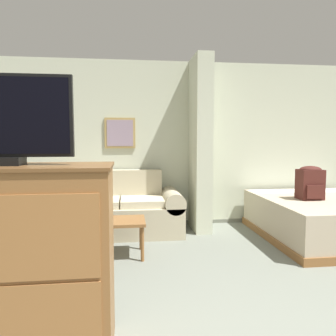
{
  "coord_description": "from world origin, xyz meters",
  "views": [
    {
      "loc": [
        -0.99,
        -1.47,
        1.38
      ],
      "look_at": [
        -0.54,
        2.23,
        1.05
      ],
      "focal_mm": 35.0,
      "sensor_mm": 36.0,
      "label": 1
    }
  ],
  "objects_px": {
    "tv_dresser": "(6,264)",
    "tv": "(0,120)",
    "bed": "(323,218)",
    "couch": "(120,211)",
    "backpack": "(310,182)",
    "coffee_table": "(112,224)",
    "table_lamp": "(43,175)"
  },
  "relations": [
    {
      "from": "tv",
      "to": "backpack",
      "type": "bearing_deg",
      "value": 32.99
    },
    {
      "from": "coffee_table",
      "to": "bed",
      "type": "distance_m",
      "value": 2.91
    },
    {
      "from": "backpack",
      "to": "tv_dresser",
      "type": "bearing_deg",
      "value": -146.99
    },
    {
      "from": "coffee_table",
      "to": "tv",
      "type": "xyz_separation_m",
      "value": [
        -0.56,
        -1.74,
        1.11
      ]
    },
    {
      "from": "bed",
      "to": "couch",
      "type": "bearing_deg",
      "value": 168.43
    },
    {
      "from": "table_lamp",
      "to": "bed",
      "type": "xyz_separation_m",
      "value": [
        3.89,
        -0.6,
        -0.59
      ]
    },
    {
      "from": "backpack",
      "to": "couch",
      "type": "bearing_deg",
      "value": 166.86
    },
    {
      "from": "coffee_table",
      "to": "table_lamp",
      "type": "height_order",
      "value": "table_lamp"
    },
    {
      "from": "coffee_table",
      "to": "bed",
      "type": "relative_size",
      "value": 0.4
    },
    {
      "from": "couch",
      "to": "coffee_table",
      "type": "height_order",
      "value": "couch"
    },
    {
      "from": "couch",
      "to": "bed",
      "type": "xyz_separation_m",
      "value": [
        2.81,
        -0.58,
        -0.05
      ]
    },
    {
      "from": "table_lamp",
      "to": "tv",
      "type": "xyz_separation_m",
      "value": [
        0.45,
        -2.72,
        0.62
      ]
    },
    {
      "from": "tv_dresser",
      "to": "backpack",
      "type": "relative_size",
      "value": 2.87
    },
    {
      "from": "tv",
      "to": "couch",
      "type": "bearing_deg",
      "value": 76.8
    },
    {
      "from": "bed",
      "to": "coffee_table",
      "type": "bearing_deg",
      "value": -172.6
    },
    {
      "from": "coffee_table",
      "to": "bed",
      "type": "height_order",
      "value": "bed"
    },
    {
      "from": "tv_dresser",
      "to": "backpack",
      "type": "bearing_deg",
      "value": 33.01
    },
    {
      "from": "table_lamp",
      "to": "backpack",
      "type": "height_order",
      "value": "table_lamp"
    },
    {
      "from": "table_lamp",
      "to": "couch",
      "type": "bearing_deg",
      "value": -1.27
    },
    {
      "from": "tv",
      "to": "table_lamp",
      "type": "bearing_deg",
      "value": 99.41
    },
    {
      "from": "coffee_table",
      "to": "backpack",
      "type": "bearing_deg",
      "value": 7.41
    },
    {
      "from": "tv",
      "to": "bed",
      "type": "relative_size",
      "value": 0.44
    },
    {
      "from": "couch",
      "to": "table_lamp",
      "type": "xyz_separation_m",
      "value": [
        -1.08,
        0.02,
        0.54
      ]
    },
    {
      "from": "tv_dresser",
      "to": "bed",
      "type": "distance_m",
      "value": 4.05
    },
    {
      "from": "coffee_table",
      "to": "tv",
      "type": "bearing_deg",
      "value": -107.74
    },
    {
      "from": "table_lamp",
      "to": "tv",
      "type": "bearing_deg",
      "value": -80.59
    },
    {
      "from": "table_lamp",
      "to": "bed",
      "type": "distance_m",
      "value": 3.98
    },
    {
      "from": "couch",
      "to": "coffee_table",
      "type": "relative_size",
      "value": 2.35
    },
    {
      "from": "coffee_table",
      "to": "tv_dresser",
      "type": "relative_size",
      "value": 0.59
    },
    {
      "from": "coffee_table",
      "to": "tv",
      "type": "height_order",
      "value": "tv"
    },
    {
      "from": "tv_dresser",
      "to": "tv",
      "type": "distance_m",
      "value": 0.88
    },
    {
      "from": "tv_dresser",
      "to": "table_lamp",
      "type": "bearing_deg",
      "value": 99.41
    }
  ]
}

